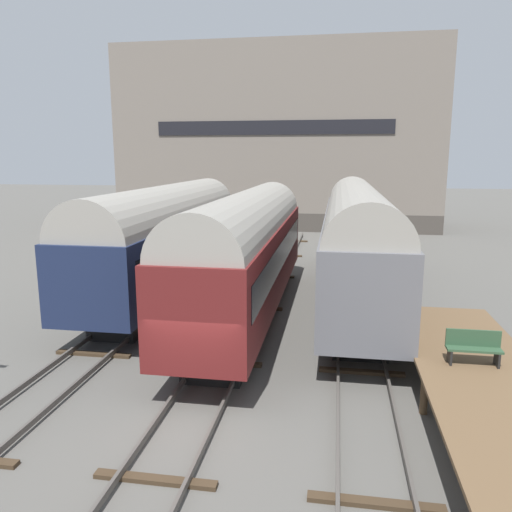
{
  "coord_description": "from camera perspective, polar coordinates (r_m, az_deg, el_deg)",
  "views": [
    {
      "loc": [
        3.5,
        -11.66,
        6.53
      ],
      "look_at": [
        0.0,
        9.85,
        2.2
      ],
      "focal_mm": 35.0,
      "sensor_mm": 36.0,
      "label": 1
    }
  ],
  "objects": [
    {
      "name": "ground_plane",
      "position": [
        13.81,
        -6.89,
        -17.06
      ],
      "size": [
        200.0,
        200.0,
        0.0
      ],
      "primitive_type": "plane",
      "color": "#56544F"
    },
    {
      "name": "train_car_maroon",
      "position": [
        20.01,
        -0.98,
        1.01
      ],
      "size": [
        2.86,
        15.87,
        5.21
      ],
      "color": "black",
      "rests_on": "ground"
    },
    {
      "name": "station_platform",
      "position": [
        14.12,
        24.72,
        -12.76
      ],
      "size": [
        3.18,
        11.96,
        1.12
      ],
      "color": "brown",
      "rests_on": "ground"
    },
    {
      "name": "train_car_navy",
      "position": [
        23.93,
        -10.17,
        2.5
      ],
      "size": [
        3.12,
        16.13,
        5.25
      ],
      "color": "black",
      "rests_on": "ground"
    },
    {
      "name": "track_left",
      "position": [
        15.47,
        -23.29,
        -14.13
      ],
      "size": [
        2.6,
        60.0,
        0.26
      ],
      "color": "#4C4742",
      "rests_on": "ground"
    },
    {
      "name": "train_car_grey",
      "position": [
        23.13,
        11.39,
        2.41
      ],
      "size": [
        2.89,
        18.85,
        5.35
      ],
      "color": "black",
      "rests_on": "ground"
    },
    {
      "name": "track_middle",
      "position": [
        13.75,
        -6.9,
        -16.54
      ],
      "size": [
        2.6,
        60.0,
        0.26
      ],
      "color": "#4C4742",
      "rests_on": "ground"
    },
    {
      "name": "warehouse_building",
      "position": [
        49.35,
        2.68,
        13.17
      ],
      "size": [
        29.35,
        10.18,
        16.41
      ],
      "color": "#46403A",
      "rests_on": "ground"
    },
    {
      "name": "bench",
      "position": [
        14.62,
        23.6,
        -9.43
      ],
      "size": [
        1.4,
        0.4,
        0.91
      ],
      "color": "#2D4C33",
      "rests_on": "station_platform"
    },
    {
      "name": "track_right",
      "position": [
        13.32,
        12.58,
        -17.7
      ],
      "size": [
        2.6,
        60.0,
        0.26
      ],
      "color": "#4C4742",
      "rests_on": "ground"
    }
  ]
}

